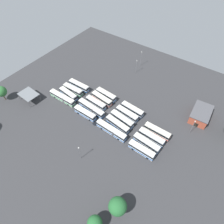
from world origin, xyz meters
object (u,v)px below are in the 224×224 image
bus_row2_slot1 (102,99)px  lamp_post_mid_lot (192,127)px  bus_row0_slot2 (151,137)px  bus_row2_slot4 (85,113)px  depot_building (200,114)px  bus_row3_slot3 (68,94)px  tree_west_edge (118,206)px  bus_row1_slot3 (118,124)px  bus_row1_slot4 (111,130)px  bus_row1_slot0 (132,110)px  bus_row2_slot0 (106,95)px  lamp_post_far_corner (80,152)px  lamp_post_by_building (141,58)px  tree_northeast (1,91)px  bus_row0_slot4 (142,150)px  bus_row2_slot3 (92,108)px  bus_row3_slot4 (62,98)px  bus_row3_slot2 (73,90)px  bus_row0_slot1 (157,131)px  bus_row2_slot2 (96,103)px  bus_row0_slot3 (146,143)px  bus_row1_slot2 (122,119)px  bus_row3_slot1 (79,86)px  lamp_post_near_entrance (136,66)px  tree_north_edge (95,223)px  maintenance_shelter (28,94)px  bus_row1_slot1 (127,114)px

bus_row2_slot1 → lamp_post_mid_lot: (-43.40, -6.97, 2.70)m
bus_row0_slot2 → bus_row2_slot4: size_ratio=1.01×
bus_row0_slot2 → depot_building: 27.10m
bus_row3_slot3 → tree_west_edge: (-51.56, 30.87, 3.94)m
bus_row1_slot3 → bus_row1_slot4: same height
bus_row0_slot2 → bus_row1_slot0: size_ratio=1.00×
bus_row2_slot0 → lamp_post_far_corner: (-12.24, 33.69, 2.49)m
lamp_post_by_building → lamp_post_far_corner: bearing=100.0°
bus_row1_slot4 → bus_row2_slot4: (15.81, -0.90, -0.00)m
bus_row1_slot0 → tree_northeast: tree_northeast is taller
bus_row0_slot4 → bus_row2_slot3: (30.95, -5.83, 0.00)m
bus_row1_slot0 → lamp_post_mid_lot: lamp_post_mid_lot is taller
bus_row1_slot4 → bus_row3_slot4: (31.77, -2.09, 0.00)m
bus_row3_slot2 → tree_west_edge: 62.50m
bus_row0_slot4 → bus_row1_slot4: size_ratio=0.75×
bus_row0_slot1 → bus_row2_slot2: size_ratio=1.05×
bus_row0_slot3 → bus_row3_slot3: same height
bus_row1_slot4 → bus_row2_slot0: same height
depot_building → lamp_post_mid_lot: size_ratio=1.54×
bus_row1_slot2 → tree_west_edge: bearing=121.2°
bus_row1_slot3 → bus_row3_slot1: 32.87m
bus_row0_slot2 → bus_row1_slot4: same height
lamp_post_by_building → tree_northeast: size_ratio=1.15×
bus_row1_slot4 → tree_west_edge: (-20.34, 25.09, 3.94)m
bus_row1_slot0 → bus_row2_slot4: size_ratio=1.01×
bus_row2_slot1 → bus_row1_slot4: bearing=139.4°
bus_row2_slot2 → tree_northeast: size_ratio=1.36×
lamp_post_by_building → tree_west_edge: lamp_post_by_building is taller
lamp_post_near_entrance → tree_northeast: size_ratio=0.98×
depot_building → bus_row1_slot4: bearing=47.2°
lamp_post_far_corner → lamp_post_near_entrance: lamp_post_near_entrance is taller
bus_row2_slot0 → tree_north_edge: bearing=123.1°
bus_row3_slot4 → depot_building: (-60.43, -28.84, 0.56)m
bus_row1_slot4 → bus_row2_slot4: bearing=-3.3°
lamp_post_far_corner → tree_northeast: 53.54m
bus_row0_slot2 → bus_row1_slot2: (15.62, -0.92, 0.00)m
bus_row1_slot4 → lamp_post_near_entrance: bearing=-72.7°
maintenance_shelter → bus_row1_slot0: bearing=-153.9°
bus_row2_slot3 → lamp_post_far_corner: size_ratio=1.91×
bus_row1_slot2 → lamp_post_by_building: bearing=-70.5°
bus_row2_slot2 → bus_row2_slot0: bearing=-95.2°
bus_row0_slot3 → tree_northeast: (71.98, 17.64, 3.64)m
lamp_post_by_building → bus_row1_slot1: bearing=111.5°
bus_row2_slot2 → tree_north_edge: 53.26m
bus_row2_slot4 → tree_northeast: tree_northeast is taller
bus_row0_slot2 → tree_west_edge: tree_west_edge is taller
bus_row0_slot3 → lamp_post_by_building: (30.38, -47.35, 3.25)m
bus_row2_slot2 → lamp_post_mid_lot: 45.43m
bus_row1_slot2 → bus_row2_slot1: 16.32m
bus_row2_slot1 → bus_row3_slot4: size_ratio=0.79×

